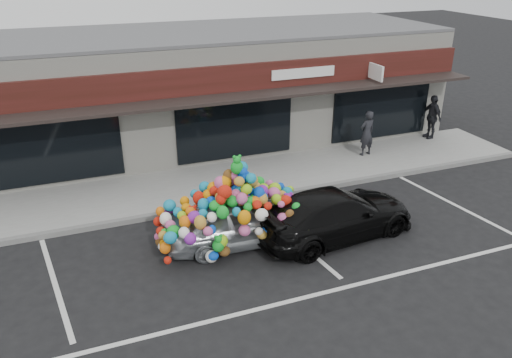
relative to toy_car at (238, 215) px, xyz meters
name	(u,v)px	position (x,y,z in m)	size (l,w,h in m)	color
ground	(192,261)	(-1.37, -0.42, -0.81)	(90.00, 90.00, 0.00)	black
shop_building	(133,93)	(-1.37, 8.02, 1.35)	(24.00, 7.20, 4.31)	silver
sidewalk	(161,192)	(-1.37, 3.58, -0.73)	(26.00, 3.00, 0.15)	gray
kerb	(171,213)	(-1.37, 2.08, -0.73)	(26.00, 0.18, 0.16)	slate
parking_stripe_left	(55,284)	(-4.57, -0.22, -0.81)	(0.12, 4.40, 0.01)	silver
parking_stripe_mid	(291,236)	(1.43, -0.22, -0.81)	(0.12, 4.40, 0.01)	silver
parking_stripe_right	(452,203)	(6.83, -0.22, -0.81)	(0.12, 4.40, 0.01)	silver
lane_line	(305,297)	(0.63, -2.72, -0.81)	(14.00, 0.12, 0.01)	silver
toy_car	(238,215)	(0.00, 0.00, 0.00)	(2.80, 4.18, 2.38)	#91969B
black_sedan	(335,214)	(2.52, -0.58, -0.15)	(4.51, 1.83, 1.31)	black
pedestrian_a	(367,133)	(6.29, 3.88, 0.18)	(0.61, 0.40, 1.68)	#222228
pedestrian_c	(432,117)	(9.72, 4.58, 0.22)	(0.43, 1.03, 1.75)	#26242A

